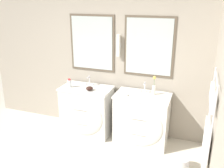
% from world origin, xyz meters
% --- Properties ---
extents(wall_back, '(4.93, 0.14, 2.60)m').
position_xyz_m(wall_back, '(0.01, 2.17, 1.31)').
color(wall_back, '#9E9384').
rests_on(wall_back, ground_plane).
extents(wall_right, '(0.13, 4.22, 2.60)m').
position_xyz_m(wall_right, '(1.69, 0.96, 1.29)').
color(wall_right, '#9E9384').
rests_on(wall_right, ground_plane).
extents(vanity_left, '(0.88, 0.57, 0.85)m').
position_xyz_m(vanity_left, '(-0.33, 1.82, 0.43)').
color(vanity_left, silver).
rests_on(vanity_left, ground_plane).
extents(vanity_right, '(0.88, 0.57, 0.85)m').
position_xyz_m(vanity_right, '(0.66, 1.82, 0.43)').
color(vanity_right, silver).
rests_on(vanity_right, ground_plane).
extents(faucet_left, '(0.17, 0.11, 0.17)m').
position_xyz_m(faucet_left, '(-0.33, 1.97, 0.93)').
color(faucet_left, silver).
rests_on(faucet_left, vanity_left).
extents(faucet_right, '(0.17, 0.11, 0.17)m').
position_xyz_m(faucet_right, '(0.66, 1.97, 0.93)').
color(faucet_right, silver).
rests_on(faucet_right, vanity_right).
extents(toiletry_bottle, '(0.07, 0.07, 0.15)m').
position_xyz_m(toiletry_bottle, '(-0.60, 1.77, 0.92)').
color(toiletry_bottle, silver).
rests_on(toiletry_bottle, vanity_left).
extents(amenity_bowl, '(0.12, 0.12, 0.07)m').
position_xyz_m(amenity_bowl, '(-0.22, 1.74, 0.89)').
color(amenity_bowl, black).
rests_on(amenity_bowl, vanity_left).
extents(flower_vase, '(0.05, 0.05, 0.31)m').
position_xyz_m(flower_vase, '(0.82, 1.91, 0.97)').
color(flower_vase, silver).
rests_on(flower_vase, vanity_right).
extents(soap_dish, '(0.11, 0.08, 0.04)m').
position_xyz_m(soap_dish, '(0.39, 1.72, 0.87)').
color(soap_dish, white).
rests_on(soap_dish, vanity_right).
extents(waste_bin, '(0.25, 0.25, 0.22)m').
position_xyz_m(waste_bin, '(1.35, 1.30, 0.12)').
color(waste_bin, '#B7B7BC').
rests_on(waste_bin, ground_plane).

